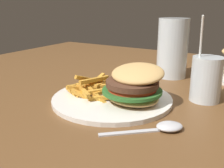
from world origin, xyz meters
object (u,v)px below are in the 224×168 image
(meal_plate_near, at_px, (122,91))
(spoon, at_px, (165,127))
(juice_glass, at_px, (206,81))
(beer_glass, at_px, (172,50))

(meal_plate_near, relative_size, spoon, 2.13)
(meal_plate_near, bearing_deg, spoon, -30.88)
(juice_glass, bearing_deg, meal_plate_near, -144.49)
(juice_glass, bearing_deg, beer_glass, 130.36)
(beer_glass, height_order, juice_glass, juice_glass)
(meal_plate_near, xyz_separation_m, spoon, (0.13, -0.08, -0.02))
(meal_plate_near, distance_m, juice_glass, 0.20)
(beer_glass, xyz_separation_m, juice_glass, (0.14, -0.16, -0.04))
(beer_glass, bearing_deg, spoon, -72.41)
(juice_glass, distance_m, spoon, 0.20)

